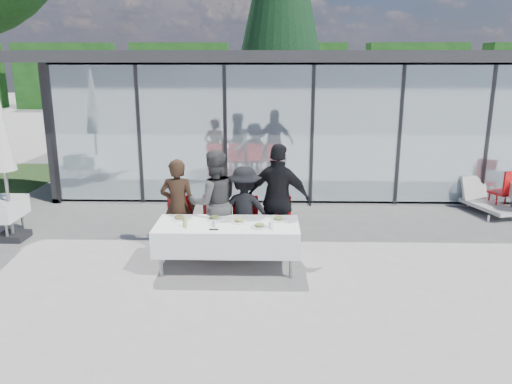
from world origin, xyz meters
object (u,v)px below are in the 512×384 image
Objects in this scene: dining_table at (227,236)px; plate_b at (214,218)px; lounger at (485,201)px; diner_d at (279,200)px; diner_chair_a at (180,221)px; plate_d at (279,219)px; diner_b at (214,203)px; spare_chair_b at (506,190)px; plate_c at (239,221)px; diner_chair_d at (278,222)px; diner_a at (178,207)px; diner_chair_c at (245,222)px; plate_extra at (260,226)px; diner_c at (245,211)px; plate_a at (179,218)px; diner_chair_b at (215,221)px; market_umbrella at (0,135)px; juice_bottle at (185,222)px; folded_eyeglasses at (214,229)px.

plate_b reaches higher than dining_table.
diner_d is at bearing -151.03° from lounger.
diner_chair_a reaches higher than plate_d.
diner_chair_a is at bearing -25.23° from diner_b.
plate_c is at bearing -151.58° from spare_chair_b.
diner_chair_d is 3.61× the size of plate_b.
diner_b is at bearing -178.62° from diner_a.
plate_d is (0.57, -0.56, 0.24)m from diner_chair_c.
diner_chair_a is 1.81m from plate_d.
diner_b is 1.15m from plate_extra.
diner_c is 5.66× the size of plate_c.
plate_a is at bearing -179.42° from plate_b.
diner_chair_d is at bearing -151.85° from lounger.
diner_chair_d is at bearing -154.52° from spare_chair_b.
dining_table reaches higher than lounger.
diner_a reaches higher than diner_chair_b.
diner_c is (0.52, -0.08, 0.23)m from diner_chair_b.
diner_chair_b is at bearing 15.18° from diner_d.
plate_b is at bearing 49.06° from diner_c.
diner_b reaches higher than plate_c.
plate_d reaches higher than lounger.
diner_d is 5.55m from spare_chair_b.
diner_chair_d is at bearing -166.20° from diner_c.
plate_b is 0.09× the size of market_umbrella.
diner_a is at bearing 101.73° from plate_a.
spare_chair_b is 0.48m from lounger.
diner_d reaches higher than diner_chair_c.
juice_bottle is (-0.42, -0.38, 0.05)m from plate_b.
lounger is at bearing 25.75° from plate_a.
plate_b is 4.20m from market_umbrella.
diner_a reaches higher than lounger.
plate_a is at bearing 140.28° from folded_eyeglasses.
market_umbrella is at bearing 172.87° from diner_chair_b.
diner_chair_d reaches higher than juice_bottle.
plate_d is at bearing -146.76° from lounger.
diner_b is 6.68× the size of plate_c.
market_umbrella is at bearing 173.71° from diner_chair_c.
diner_chair_b is 0.79m from plate_a.
diner_chair_c is at bearing -6.29° from market_umbrella.
diner_chair_b is 0.33× the size of market_umbrella.
diner_b is 0.91m from juice_bottle.
diner_chair_a is 0.51× the size of diner_d.
lounger is at bearing 166.59° from spare_chair_b.
juice_bottle is (-0.37, -0.83, -0.08)m from diner_b.
diner_chair_d reaches higher than plate_b.
diner_chair_d is at bearing 0.00° from diner_chair_c.
dining_table is 1.18× the size of diner_d.
folded_eyeglasses reaches higher than lounger.
diner_d is 7.10× the size of plate_b.
diner_chair_c is 0.58m from diner_chair_d.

